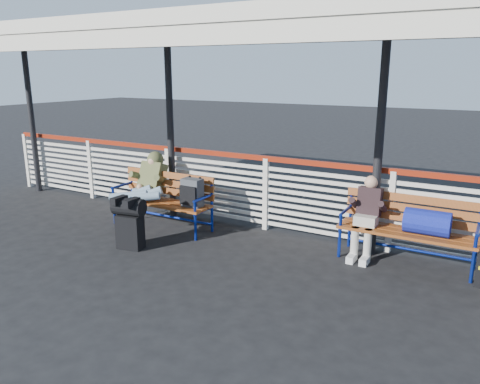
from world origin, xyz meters
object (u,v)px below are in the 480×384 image
Objects in this scene: bench_right at (417,223)px; luggage_stack at (129,221)px; bench_left at (172,194)px; companion_person at (367,216)px; traveler_man at (142,191)px.

luggage_stack is at bearing -158.76° from bench_right.
bench_right is (3.78, 0.43, -0.00)m from bench_left.
luggage_stack is 4.05m from bench_right.
bench_right is 0.67m from companion_person.
companion_person is (-0.67, -0.04, 0.00)m from bench_right.
luggage_stack is at bearing -89.72° from bench_left.
traveler_man is at bearing -169.27° from bench_right.
traveler_man is (-4.12, -0.78, 0.09)m from bench_right.
bench_left is 0.49m from traveler_man.
bench_left and bench_right have the same top height.
bench_right reaches higher than luggage_stack.
traveler_man reaches higher than bench_right.
bench_left is (-0.00, 1.03, 0.17)m from luggage_stack.
traveler_man is at bearing -167.85° from companion_person.
bench_left reaches higher than luggage_stack.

